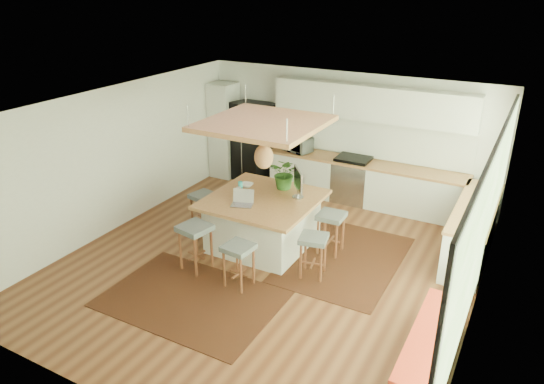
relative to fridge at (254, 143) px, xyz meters
The scene contains 33 objects.
floor 3.96m from the fridge, 56.23° to the right, with size 7.00×7.00×0.00m, color #562B18.
ceiling 4.24m from the fridge, 56.23° to the right, with size 7.00×7.00×0.00m, color white.
wall_back 2.20m from the fridge, ahead, with size 6.50×6.50×0.00m, color silver.
wall_front 7.05m from the fridge, 72.29° to the right, with size 6.50×6.50×0.00m, color silver.
wall_left 3.41m from the fridge, 109.14° to the right, with size 7.00×7.00×0.00m, color silver.
wall_right 6.28m from the fridge, 30.70° to the right, with size 7.00×7.00×0.00m, color silver.
window_wall 6.26m from the fridge, 30.84° to the right, with size 0.10×6.20×2.60m, color black, non-canonical shape.
pantry 0.83m from the fridge, behind, with size 0.55×0.60×2.25m, color silver.
back_counter_base 2.73m from the fridge, ahead, with size 4.20×0.60×0.88m, color silver.
back_counter_top 2.69m from the fridge, ahead, with size 4.24×0.64×0.05m, color #985D36.
backsplash 2.74m from the fridge, ahead, with size 4.20×0.02×0.80m, color white.
upper_cabinets 2.96m from the fridge, ahead, with size 4.20×0.34×0.70m, color silver.
range 2.48m from the fridge, ahead, with size 0.76×0.62×1.00m, color #A5A5AA, non-canonical shape.
right_counter_base 5.23m from the fridge, 13.31° to the right, with size 0.60×2.50×0.88m, color silver.
right_counter_top 5.21m from the fridge, 13.31° to the right, with size 0.64×2.54×0.05m, color #985D36.
window_bench 6.76m from the fridge, 40.84° to the right, with size 0.52×2.00×0.50m, color silver, non-canonical shape.
ceiling_panel 3.53m from the fridge, 56.69° to the right, with size 1.86×1.86×0.80m, color #985D36, non-canonical shape.
rug_near 5.01m from the fridge, 70.86° to the right, with size 2.60×1.80×0.01m, color black.
rug_right 4.14m from the fridge, 37.13° to the right, with size 1.80×2.60×0.01m, color black.
fridge is the anchor object (origin of this frame).
island 3.21m from the fridge, 56.81° to the right, with size 1.85×1.85×0.93m, color #985D36, non-canonical shape.
stool_near_left 4.10m from the fridge, 73.39° to the right, with size 0.47×0.47×0.80m, color #4F5558, non-canonical shape.
stool_near_right 4.52m from the fridge, 62.75° to the right, with size 0.43×0.43×0.72m, color #4F5558, non-canonical shape.
stool_right_front 4.37m from the fridge, 47.10° to the right, with size 0.43×0.43×0.72m, color #4F5558, non-canonical shape.
stool_right_back 3.76m from the fridge, 38.74° to the right, with size 0.44×0.44×0.75m, color #4F5558, non-canonical shape.
stool_left_side 2.71m from the fridge, 81.00° to the right, with size 0.43×0.43×0.72m, color #4F5558, non-canonical shape.
laptop 3.48m from the fridge, 62.99° to the right, with size 0.36×0.38×0.27m, color #A5A5AA, non-canonical shape.
monitor 3.27m from the fridge, 46.02° to the right, with size 0.57×0.20×0.53m, color #A5A5AA, non-canonical shape.
microwave 1.16m from the fridge, ahead, with size 0.60×0.33×0.41m, color #A5A5AA.
island_plant 2.82m from the fridge, 48.01° to the right, with size 0.53×0.59×0.46m, color #1E4C19.
island_bowl 2.64m from the fridge, 62.55° to the right, with size 0.23×0.23×0.06m, color silver.
island_bottle_0 2.82m from the fridge, 65.08° to the right, with size 0.07×0.07×0.19m, color #32C1C8.
island_bottle_1 3.11m from the fridge, 64.52° to the right, with size 0.07×0.07×0.19m, color white.
Camera 1 is at (3.59, -6.48, 4.49)m, focal length 33.36 mm.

